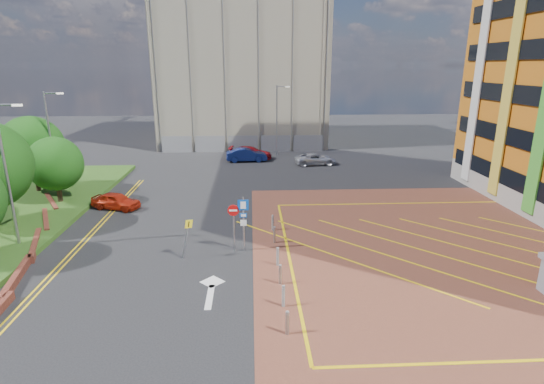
{
  "coord_description": "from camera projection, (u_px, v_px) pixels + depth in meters",
  "views": [
    {
      "loc": [
        0.99,
        -21.32,
        10.15
      ],
      "look_at": [
        2.3,
        4.91,
        2.3
      ],
      "focal_mm": 28.0,
      "sensor_mm": 36.0,
      "label": 1
    }
  ],
  "objects": [
    {
      "name": "construction_fence",
      "position": [
        251.0,
        144.0,
        51.73
      ],
      "size": [
        21.6,
        0.06,
        2.0
      ],
      "primitive_type": "cube",
      "color": "gray",
      "rests_on": "ground"
    },
    {
      "name": "ground",
      "position": [
        235.0,
        258.0,
        23.26
      ],
      "size": [
        140.0,
        140.0,
        0.0
      ],
      "primitive_type": "plane",
      "color": "black",
      "rests_on": "ground"
    },
    {
      "name": "car_silver_back",
      "position": [
        315.0,
        159.0,
        45.1
      ],
      "size": [
        4.52,
        2.43,
        1.21
      ],
      "primitive_type": "imported",
      "rotation": [
        0.0,
        0.0,
        1.67
      ],
      "color": "silver",
      "rests_on": "ground"
    },
    {
      "name": "forecourt",
      "position": [
        483.0,
        253.0,
        23.93
      ],
      "size": [
        26.0,
        26.0,
        0.02
      ],
      "primitive_type": "cube",
      "color": "brown",
      "rests_on": "ground"
    },
    {
      "name": "sign_cluster",
      "position": [
        240.0,
        219.0,
        23.66
      ],
      "size": [
        1.17,
        0.12,
        3.2
      ],
      "color": "#9EA0A8",
      "rests_on": "ground"
    },
    {
      "name": "warning_sign",
      "position": [
        187.0,
        234.0,
        22.89
      ],
      "size": [
        0.69,
        0.41,
        2.25
      ],
      "color": "#9EA0A8",
      "rests_on": "ground"
    },
    {
      "name": "retaining_wall",
      "position": [
        32.0,
        245.0,
        24.55
      ],
      "size": [
        6.06,
        20.33,
        0.4
      ],
      "color": "brown",
      "rests_on": "ground"
    },
    {
      "name": "car_red_left",
      "position": [
        116.0,
        201.0,
        31.13
      ],
      "size": [
        3.86,
        2.48,
        1.22
      ],
      "primitive_type": "imported",
      "rotation": [
        0.0,
        0.0,
        1.26
      ],
      "color": "#AA220E",
      "rests_on": "ground"
    },
    {
      "name": "lamp_left_near",
      "position": [
        7.0,
        170.0,
        23.25
      ],
      "size": [
        1.53,
        0.16,
        8.0
      ],
      "color": "#9EA0A8",
      "rests_on": "grass_bed"
    },
    {
      "name": "bollard_row",
      "position": [
        278.0,
        263.0,
        21.64
      ],
      "size": [
        0.14,
        11.14,
        0.9
      ],
      "color": "#9EA0A8",
      "rests_on": "forecourt"
    },
    {
      "name": "car_blue_back",
      "position": [
        247.0,
        155.0,
        46.55
      ],
      "size": [
        4.53,
        1.81,
        1.47
      ],
      "primitive_type": "imported",
      "rotation": [
        0.0,
        0.0,
        1.63
      ],
      "color": "navy",
      "rests_on": "ground"
    },
    {
      "name": "tree_d",
      "position": [
        32.0,
        148.0,
        33.8
      ],
      "size": [
        5.0,
        5.0,
        6.08
      ],
      "color": "#3D2B1C",
      "rests_on": "grass_bed"
    },
    {
      "name": "tree_c",
      "position": [
        55.0,
        164.0,
        31.27
      ],
      "size": [
        4.0,
        4.0,
        4.9
      ],
      "color": "#3D2B1C",
      "rests_on": "grass_bed"
    },
    {
      "name": "lamp_back",
      "position": [
        277.0,
        118.0,
        49.0
      ],
      "size": [
        1.53,
        0.16,
        8.0
      ],
      "color": "#9EA0A8",
      "rests_on": "ground"
    },
    {
      "name": "car_red_back",
      "position": [
        251.0,
        153.0,
        47.9
      ],
      "size": [
        5.01,
        2.58,
        1.39
      ],
      "primitive_type": "imported",
      "rotation": [
        0.0,
        0.0,
        1.43
      ],
      "color": "#A50E16",
      "rests_on": "ground"
    },
    {
      "name": "construction_building",
      "position": [
        243.0,
        59.0,
        58.39
      ],
      "size": [
        21.2,
        19.2,
        22.0
      ],
      "primitive_type": "cube",
      "color": "#A69E87",
      "rests_on": "ground"
    },
    {
      "name": "lamp_left_far",
      "position": [
        52.0,
        140.0,
        32.72
      ],
      "size": [
        1.53,
        0.16,
        8.0
      ],
      "color": "#9EA0A8",
      "rests_on": "grass_bed"
    }
  ]
}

